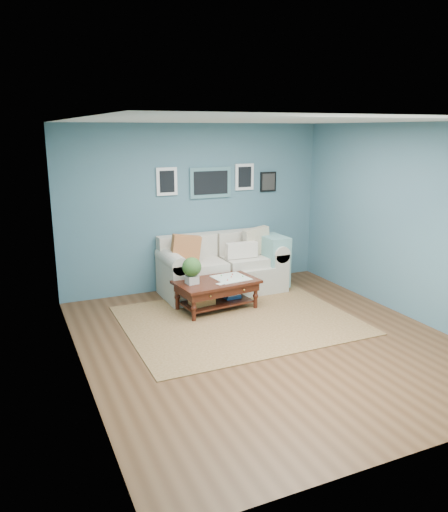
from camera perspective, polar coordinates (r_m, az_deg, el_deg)
room_shell at (r=6.08m, az=4.97°, el=2.43°), size 5.00×5.02×2.70m
area_rug at (r=7.05m, az=1.67°, el=-7.33°), size 3.11×2.49×0.01m
loveseat at (r=8.17m, az=0.29°, el=-1.16°), size 2.04×0.93×1.05m
coffee_table at (r=7.33m, az=-1.32°, el=-3.45°), size 1.26×0.82×0.83m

